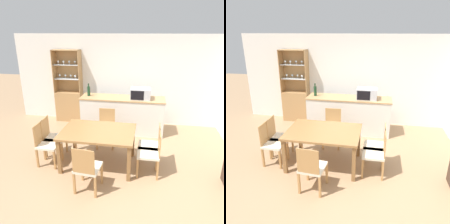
% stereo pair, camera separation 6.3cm
% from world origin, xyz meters
% --- Properties ---
extents(ground_plane, '(18.00, 18.00, 0.00)m').
position_xyz_m(ground_plane, '(0.00, 0.00, 0.00)').
color(ground_plane, '#A37F5B').
extents(wall_back, '(6.80, 0.06, 2.55)m').
position_xyz_m(wall_back, '(0.00, 2.63, 1.27)').
color(wall_back, white).
rests_on(wall_back, ground_plane).
extents(kitchen_counter, '(2.22, 0.61, 0.97)m').
position_xyz_m(kitchen_counter, '(-0.08, 1.91, 0.49)').
color(kitchen_counter, silver).
rests_on(kitchen_counter, ground_plane).
extents(display_cabinet, '(0.80, 0.33, 2.12)m').
position_xyz_m(display_cabinet, '(-1.77, 2.44, 0.62)').
color(display_cabinet, tan).
rests_on(display_cabinet, ground_plane).
extents(dining_table, '(1.46, 1.00, 0.76)m').
position_xyz_m(dining_table, '(-0.35, 0.24, 0.67)').
color(dining_table, olive).
rests_on(dining_table, ground_plane).
extents(dining_chair_head_near, '(0.44, 0.44, 0.89)m').
position_xyz_m(dining_chair_head_near, '(-0.36, -0.58, 0.45)').
color(dining_chair_head_near, beige).
rests_on(dining_chair_head_near, ground_plane).
extents(dining_chair_head_far, '(0.43, 0.43, 0.89)m').
position_xyz_m(dining_chair_head_far, '(-0.36, 1.07, 0.45)').
color(dining_chair_head_far, beige).
rests_on(dining_chair_head_far, ground_plane).
extents(dining_chair_side_left_near, '(0.42, 0.42, 0.89)m').
position_xyz_m(dining_chair_side_left_near, '(-1.40, 0.09, 0.45)').
color(dining_chair_side_left_near, beige).
rests_on(dining_chair_side_left_near, ground_plane).
extents(dining_chair_side_right_near, '(0.42, 0.42, 0.89)m').
position_xyz_m(dining_chair_side_right_near, '(0.70, 0.10, 0.45)').
color(dining_chair_side_right_near, beige).
rests_on(dining_chair_side_right_near, ground_plane).
extents(dining_chair_side_left_far, '(0.44, 0.44, 0.89)m').
position_xyz_m(dining_chair_side_left_far, '(-1.40, 0.39, 0.45)').
color(dining_chair_side_left_far, beige).
rests_on(dining_chair_side_left_far, ground_plane).
extents(dining_chair_side_right_far, '(0.42, 0.42, 0.89)m').
position_xyz_m(dining_chair_side_right_far, '(0.70, 0.39, 0.45)').
color(dining_chair_side_right_far, beige).
rests_on(dining_chair_side_right_far, ground_plane).
extents(microwave, '(0.51, 0.39, 0.27)m').
position_xyz_m(microwave, '(0.38, 1.89, 1.11)').
color(microwave, '#B7BABF').
rests_on(microwave, kitchen_counter).
extents(wine_bottle, '(0.08, 0.08, 0.34)m').
position_xyz_m(wine_bottle, '(-1.00, 1.92, 1.11)').
color(wine_bottle, '#193D23').
rests_on(wine_bottle, kitchen_counter).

